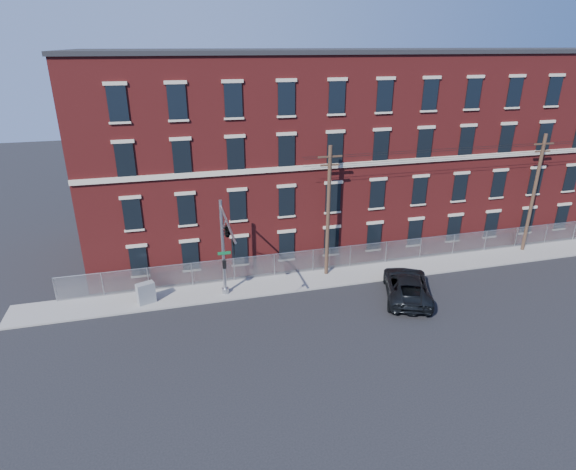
% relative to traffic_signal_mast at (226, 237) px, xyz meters
% --- Properties ---
extents(ground, '(140.00, 140.00, 0.00)m').
position_rel_traffic_signal_mast_xyz_m(ground, '(6.00, -2.18, -5.39)').
color(ground, black).
rests_on(ground, ground).
extents(sidewalk, '(65.00, 3.00, 0.12)m').
position_rel_traffic_signal_mast_xyz_m(sidewalk, '(18.00, 2.82, -5.33)').
color(sidewalk, gray).
rests_on(sidewalk, ground).
extents(mill_building, '(55.30, 14.32, 16.30)m').
position_rel_traffic_signal_mast_xyz_m(mill_building, '(18.00, 11.75, 2.76)').
color(mill_building, maroon).
rests_on(mill_building, ground).
extents(chain_link_fence, '(59.06, 0.06, 1.85)m').
position_rel_traffic_signal_mast_xyz_m(chain_link_fence, '(18.00, 4.12, -4.33)').
color(chain_link_fence, '#A5A8AD').
rests_on(chain_link_fence, ground).
extents(traffic_signal_mast, '(0.90, 6.75, 7.00)m').
position_rel_traffic_signal_mast_xyz_m(traffic_signal_mast, '(0.00, 0.00, 0.00)').
color(traffic_signal_mast, '#9EA0A5').
rests_on(traffic_signal_mast, ground).
extents(utility_pole_near, '(1.80, 0.28, 10.00)m').
position_rel_traffic_signal_mast_xyz_m(utility_pole_near, '(8.00, 3.42, -0.05)').
color(utility_pole_near, '#412C20').
rests_on(utility_pole_near, ground).
extents(utility_pole_mid, '(1.80, 0.28, 10.00)m').
position_rel_traffic_signal_mast_xyz_m(utility_pole_mid, '(26.00, 3.42, -0.05)').
color(utility_pole_mid, '#412C20').
rests_on(utility_pole_mid, ground).
extents(overhead_wires, '(40.00, 0.62, 0.62)m').
position_rel_traffic_signal_mast_xyz_m(overhead_wires, '(26.00, 3.42, 3.73)').
color(overhead_wires, black).
rests_on(overhead_wires, ground).
extents(pickup_truck, '(5.06, 6.99, 1.77)m').
position_rel_traffic_signal_mast_xyz_m(pickup_truck, '(12.38, -1.26, -4.51)').
color(pickup_truck, black).
rests_on(pickup_truck, ground).
extents(utility_cabinet, '(1.32, 0.97, 1.49)m').
position_rel_traffic_signal_mast_xyz_m(utility_cabinet, '(-5.43, 2.35, -4.52)').
color(utility_cabinet, slate).
rests_on(utility_cabinet, sidewalk).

